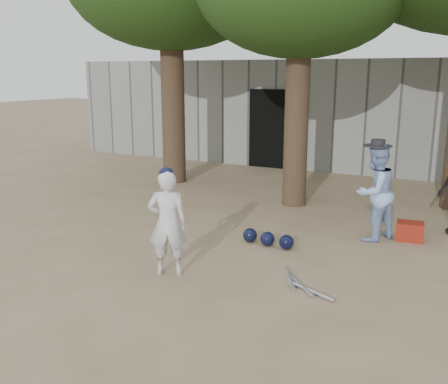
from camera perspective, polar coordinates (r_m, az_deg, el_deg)
The scene contains 7 objects.
ground at distance 7.08m, azimuth -8.10°, elevation -8.69°, with size 70.00×70.00×0.00m, color #937C5E.
boy_player at distance 6.67m, azimuth -6.47°, elevation -3.53°, with size 0.52×0.34×1.43m, color silver.
spectator_blue at distance 8.33m, azimuth 16.82°, elevation -0.06°, with size 0.76×0.59×1.57m, color #97B4E9.
red_bag at distance 8.65m, azimuth 20.46°, elevation -4.22°, with size 0.42×0.32×0.30m, color maroon.
back_building at distance 16.17m, azimuth 13.28°, elevation 9.07°, with size 16.00×5.24×3.00m.
helmet_row at distance 7.89m, azimuth 5.02°, elevation -5.33°, with size 0.87×0.29×0.23m.
bat_pile at distance 6.52m, azimuth 8.71°, elevation -10.43°, with size 0.89×0.74×0.06m.
Camera 1 is at (3.80, -5.34, 2.66)m, focal length 40.00 mm.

